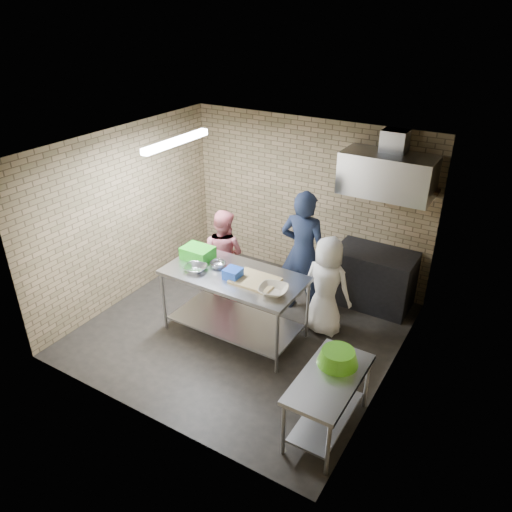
{
  "coord_description": "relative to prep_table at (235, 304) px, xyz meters",
  "views": [
    {
      "loc": [
        3.21,
        -4.94,
        4.31
      ],
      "look_at": [
        0.1,
        0.2,
        1.15
      ],
      "focal_mm": 34.59,
      "sensor_mm": 36.0,
      "label": 1
    }
  ],
  "objects": [
    {
      "name": "hood_duct",
      "position": [
        1.41,
        1.97,
        2.06
      ],
      "size": [
        0.35,
        0.3,
        0.3
      ],
      "primitive_type": "cube",
      "color": "#A5A8AD",
      "rests_on": "back_wall"
    },
    {
      "name": "prep_table",
      "position": [
        0.0,
        0.0,
        0.0
      ],
      "size": [
        1.95,
        0.97,
        0.97
      ],
      "primitive_type": "cube",
      "color": "silver",
      "rests_on": "floor"
    },
    {
      "name": "green_basin",
      "position": [
        1.84,
        -0.73,
        0.35
      ],
      "size": [
        0.46,
        0.46,
        0.17
      ],
      "primitive_type": null,
      "color": "#59C626",
      "rests_on": "side_counter"
    },
    {
      "name": "woman_white",
      "position": [
        1.07,
        0.72,
        0.25
      ],
      "size": [
        0.76,
        0.53,
        1.48
      ],
      "primitive_type": "imported",
      "rotation": [
        0.0,
        0.0,
        3.06
      ],
      "color": "white",
      "rests_on": "floor"
    },
    {
      "name": "mixing_bowl_b",
      "position": [
        -0.3,
        0.05,
        0.52
      ],
      "size": [
        0.27,
        0.27,
        0.07
      ],
      "primitive_type": "imported",
      "rotation": [
        0.0,
        0.0,
        0.2
      ],
      "color": "#B2B4B9",
      "rests_on": "prep_table"
    },
    {
      "name": "wall_shelf",
      "position": [
        1.71,
        2.01,
        1.43
      ],
      "size": [
        0.8,
        0.2,
        0.04
      ],
      "primitive_type": "cube",
      "color": "#3F2B19",
      "rests_on": "back_wall"
    },
    {
      "name": "blue_tub",
      "position": [
        0.05,
        -0.1,
        0.56
      ],
      "size": [
        0.22,
        0.22,
        0.14
      ],
      "primitive_type": "cube",
      "color": "blue",
      "rests_on": "prep_table"
    },
    {
      "name": "woman_pink",
      "position": [
        -0.71,
        0.77,
        0.25
      ],
      "size": [
        0.74,
        0.58,
        1.48
      ],
      "primitive_type": "imported",
      "rotation": [
        0.0,
        0.0,
        3.17
      ],
      "color": "pink",
      "rests_on": "floor"
    },
    {
      "name": "cutting_board",
      "position": [
        0.35,
        -0.02,
        0.5
      ],
      "size": [
        0.59,
        0.45,
        0.03
      ],
      "primitive_type": "cube",
      "color": "#D8B87C",
      "rests_on": "prep_table"
    },
    {
      "name": "stove",
      "position": [
        1.41,
        1.77,
        -0.04
      ],
      "size": [
        1.2,
        0.7,
        0.9
      ],
      "primitive_type": "cube",
      "color": "black",
      "rests_on": "floor"
    },
    {
      "name": "right_wall",
      "position": [
        2.16,
        0.12,
        0.86
      ],
      "size": [
        0.06,
        4.0,
        2.7
      ],
      "primitive_type": "cube",
      "color": "tan",
      "rests_on": "ground"
    },
    {
      "name": "range_hood",
      "position": [
        1.41,
        1.82,
        1.61
      ],
      "size": [
        1.3,
        0.6,
        0.6
      ],
      "primitive_type": "cube",
      "color": "silver",
      "rests_on": "back_wall"
    },
    {
      "name": "floor",
      "position": [
        0.06,
        0.12,
        -0.49
      ],
      "size": [
        4.2,
        4.2,
        0.0
      ],
      "primitive_type": "plane",
      "color": "black",
      "rests_on": "ground"
    },
    {
      "name": "front_wall",
      "position": [
        0.06,
        -1.88,
        0.86
      ],
      "size": [
        4.2,
        0.06,
        2.7
      ],
      "primitive_type": "cube",
      "color": "tan",
      "rests_on": "ground"
    },
    {
      "name": "fluorescent_fixture",
      "position": [
        -0.94,
        0.12,
        2.15
      ],
      "size": [
        0.1,
        1.25,
        0.08
      ],
      "primitive_type": "cube",
      "color": "white",
      "rests_on": "ceiling"
    },
    {
      "name": "green_crate",
      "position": [
        -0.7,
        0.12,
        0.57
      ],
      "size": [
        0.43,
        0.32,
        0.17
      ],
      "primitive_type": "cube",
      "color": "green",
      "rests_on": "prep_table"
    },
    {
      "name": "ceiling",
      "position": [
        0.06,
        0.12,
        2.21
      ],
      "size": [
        4.2,
        4.2,
        0.0
      ],
      "primitive_type": "plane",
      "rotation": [
        3.14,
        0.0,
        0.0
      ],
      "color": "black",
      "rests_on": "ground"
    },
    {
      "name": "bottle_red",
      "position": [
        1.46,
        2.01,
        1.54
      ],
      "size": [
        0.07,
        0.07,
        0.18
      ],
      "primitive_type": "cylinder",
      "color": "#B22619",
      "rests_on": "wall_shelf"
    },
    {
      "name": "ceramic_bowl",
      "position": [
        0.7,
        -0.15,
        0.53
      ],
      "size": [
        0.44,
        0.44,
        0.09
      ],
      "primitive_type": "imported",
      "rotation": [
        0.0,
        0.0,
        0.2
      ],
      "color": "beige",
      "rests_on": "prep_table"
    },
    {
      "name": "left_wall",
      "position": [
        -2.04,
        0.12,
        0.86
      ],
      "size": [
        0.06,
        4.0,
        2.7
      ],
      "primitive_type": "cube",
      "color": "tan",
      "rests_on": "ground"
    },
    {
      "name": "side_counter",
      "position": [
        1.86,
        -0.98,
        -0.11
      ],
      "size": [
        0.6,
        1.2,
        0.75
      ],
      "primitive_type": "cube",
      "color": "silver",
      "rests_on": "floor"
    },
    {
      "name": "back_wall",
      "position": [
        0.06,
        2.12,
        0.86
      ],
      "size": [
        4.2,
        0.06,
        2.7
      ],
      "primitive_type": "cube",
      "color": "tan",
      "rests_on": "ground"
    },
    {
      "name": "bottle_green",
      "position": [
        1.86,
        2.01,
        1.53
      ],
      "size": [
        0.06,
        0.06,
        0.15
      ],
      "primitive_type": "cylinder",
      "color": "green",
      "rests_on": "wall_shelf"
    },
    {
      "name": "man_navy",
      "position": [
        0.52,
        1.06,
        0.48
      ],
      "size": [
        0.74,
        0.52,
        1.94
      ],
      "primitive_type": "imported",
      "rotation": [
        0.0,
        0.0,
        3.23
      ],
      "color": "#141732",
      "rests_on": "floor"
    },
    {
      "name": "mixing_bowl_a",
      "position": [
        -0.5,
        -0.2,
        0.52
      ],
      "size": [
        0.36,
        0.36,
        0.07
      ],
      "primitive_type": "imported",
      "rotation": [
        0.0,
        0.0,
        0.2
      ],
      "color": "#B8BBBF",
      "rests_on": "prep_table"
    }
  ]
}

